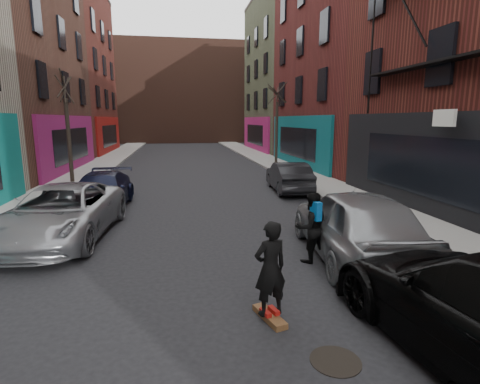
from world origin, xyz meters
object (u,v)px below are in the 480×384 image
object	(u,v)px
tree_right_far	(277,116)
pedestrian	(311,227)
parked_right_far	(355,224)
skateboard	(270,316)
parked_left_end	(101,192)
parked_left_far	(62,213)
skateboarder	(270,268)
manhole	(335,361)
parked_right_end	(289,177)
tree_left_far	(67,117)

from	to	relation	value
tree_right_far	pedestrian	xyz separation A→B (m)	(-4.08, -18.25, -2.70)
parked_right_far	skateboard	bearing A→B (deg)	47.44
parked_right_far	pedestrian	xyz separation A→B (m)	(-1.08, 0.01, -0.03)
tree_right_far	parked_right_far	size ratio (longest dim) A/B	1.35
parked_left_end	parked_right_far	world-z (taller)	parked_right_far
parked_right_far	skateboard	world-z (taller)	parked_right_far
parked_left_far	pedestrian	world-z (taller)	pedestrian
tree_right_far	parked_left_end	bearing A→B (deg)	-129.23
parked_right_far	pedestrian	world-z (taller)	parked_right_far
parked_left_end	skateboarder	world-z (taller)	skateboarder
parked_left_far	parked_left_end	distance (m)	3.43
pedestrian	manhole	size ratio (longest dim) A/B	2.34
parked_left_far	parked_right_end	world-z (taller)	parked_left_far
pedestrian	manhole	xyz separation A→B (m)	(-0.94, -3.58, -0.82)
parked_right_far	pedestrian	bearing A→B (deg)	5.48
tree_left_far	parked_left_end	size ratio (longest dim) A/B	1.41
skateboarder	parked_right_end	bearing A→B (deg)	-124.71
skateboarder	skateboard	bearing A→B (deg)	180.00
skateboard	skateboarder	world-z (taller)	skateboarder
tree_left_far	parked_right_far	xyz separation A→B (m)	(9.40, -12.26, -2.52)
parked_left_end	skateboard	size ratio (longest dim) A/B	5.74
skateboard	skateboarder	xyz separation A→B (m)	(0.00, 0.00, 0.84)
tree_left_far	skateboarder	size ratio (longest dim) A/B	4.10
parked_right_end	tree_right_far	bearing A→B (deg)	-97.55
parked_left_end	skateboarder	xyz separation A→B (m)	(4.20, -8.55, 0.23)
tree_right_far	parked_right_far	world-z (taller)	tree_right_far
tree_right_far	pedestrian	bearing A→B (deg)	-102.61
tree_left_far	manhole	size ratio (longest dim) A/B	9.29
tree_right_far	parked_left_far	distance (m)	18.77
skateboard	parked_right_far	bearing A→B (deg)	25.38
parked_right_far	skateboarder	bearing A→B (deg)	47.44
parked_right_end	skateboarder	distance (m)	11.39
tree_left_far	parked_left_far	size ratio (longest dim) A/B	1.22
tree_left_far	parked_right_end	xyz separation A→B (m)	(10.35, -3.81, -2.70)
parked_left_end	parked_right_end	bearing A→B (deg)	18.36
tree_left_far	manhole	bearing A→B (deg)	-65.03
parked_left_far	parked_right_end	size ratio (longest dim) A/B	1.29
parked_left_far	tree_left_far	bearing A→B (deg)	108.10
parked_left_far	manhole	size ratio (longest dim) A/B	7.59
skateboard	pedestrian	distance (m)	2.94
parked_right_far	manhole	xyz separation A→B (m)	(-2.02, -3.58, -0.86)
tree_left_far	tree_right_far	bearing A→B (deg)	25.82
parked_left_end	skateboard	world-z (taller)	parked_left_end
parked_right_end	skateboarder	size ratio (longest dim) A/B	2.60
parked_left_far	skateboard	world-z (taller)	parked_left_far
parked_left_end	manhole	size ratio (longest dim) A/B	6.56
manhole	tree_left_far	bearing A→B (deg)	114.97
parked_left_end	manhole	xyz separation A→B (m)	(4.83, -9.78, -0.66)
parked_right_end	pedestrian	xyz separation A→B (m)	(-2.04, -8.44, 0.15)
parked_right_end	skateboard	world-z (taller)	parked_right_end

